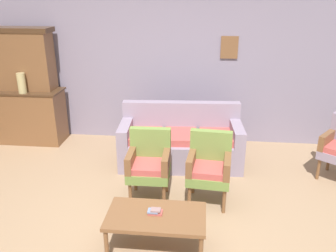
{
  "coord_description": "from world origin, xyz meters",
  "views": [
    {
      "loc": [
        0.5,
        -3.3,
        2.54
      ],
      "look_at": [
        0.06,
        1.02,
        0.85
      ],
      "focal_mm": 37.83,
      "sensor_mm": 36.0,
      "label": 1
    }
  ],
  "objects": [
    {
      "name": "book_stack_on_table",
      "position": [
        0.06,
        -0.33,
        0.44
      ],
      "size": [
        0.15,
        0.1,
        0.06
      ],
      "color": "#B6534D",
      "rests_on": "coffee_table"
    },
    {
      "name": "floral_couch",
      "position": [
        0.19,
        1.66,
        0.33
      ],
      "size": [
        1.87,
        0.91,
        0.9
      ],
      "color": "gray",
      "rests_on": "ground"
    },
    {
      "name": "coffee_table",
      "position": [
        0.08,
        -0.34,
        0.38
      ],
      "size": [
        1.0,
        0.56,
        0.42
      ],
      "color": "brown",
      "rests_on": "ground"
    },
    {
      "name": "vase_on_cabinet",
      "position": [
        -2.47,
        2.08,
        1.1
      ],
      "size": [
        0.14,
        0.14,
        0.33
      ],
      "primitive_type": "cylinder",
      "color": "tan",
      "rests_on": "side_cabinet"
    },
    {
      "name": "wall_back_with_decor",
      "position": [
        0.0,
        2.63,
        1.35
      ],
      "size": [
        6.4,
        0.09,
        2.7
      ],
      "color": "gray",
      "rests_on": "ground"
    },
    {
      "name": "side_cabinet",
      "position": [
        -2.48,
        2.25,
        0.47
      ],
      "size": [
        1.16,
        0.55,
        0.93
      ],
      "color": "brown",
      "rests_on": "ground"
    },
    {
      "name": "armchair_near_cabinet",
      "position": [
        0.61,
        0.63,
        0.5
      ],
      "size": [
        0.56,
        0.53,
        0.9
      ],
      "color": "olive",
      "rests_on": "ground"
    },
    {
      "name": "armchair_by_doorway",
      "position": [
        -0.14,
        0.64,
        0.5
      ],
      "size": [
        0.53,
        0.5,
        0.9
      ],
      "color": "olive",
      "rests_on": "ground"
    },
    {
      "name": "ground_plane",
      "position": [
        0.0,
        0.0,
        0.0
      ],
      "size": [
        7.68,
        7.68,
        0.0
      ],
      "primitive_type": "plane",
      "color": "#997A5B"
    },
    {
      "name": "cabinet_upper_hutch",
      "position": [
        -2.48,
        2.33,
        1.45
      ],
      "size": [
        0.99,
        0.38,
        1.03
      ],
      "color": "brown",
      "rests_on": "side_cabinet"
    }
  ]
}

